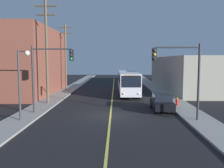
{
  "coord_description": "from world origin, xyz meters",
  "views": [
    {
      "loc": [
        0.49,
        -20.85,
        4.86
      ],
      "look_at": [
        0.0,
        8.13,
        2.0
      ],
      "focal_mm": 38.75,
      "sensor_mm": 36.0,
      "label": 1
    }
  ],
  "objects_px": {
    "parked_car_black": "(162,102)",
    "street_lamp_left": "(22,75)",
    "utility_pole_near": "(47,48)",
    "utility_pole_mid": "(66,54)",
    "traffic_signal_right_corner": "(179,67)",
    "city_bus": "(128,82)",
    "fire_hydrant": "(177,101)",
    "traffic_signal_left_corner": "(50,66)"
  },
  "relations": [
    {
      "from": "utility_pole_near",
      "to": "traffic_signal_right_corner",
      "type": "relative_size",
      "value": 1.84
    },
    {
      "from": "utility_pole_near",
      "to": "utility_pole_mid",
      "type": "relative_size",
      "value": 1.06
    },
    {
      "from": "fire_hydrant",
      "to": "utility_pole_near",
      "type": "bearing_deg",
      "value": 175.11
    },
    {
      "from": "utility_pole_near",
      "to": "utility_pole_mid",
      "type": "height_order",
      "value": "utility_pole_near"
    },
    {
      "from": "parked_car_black",
      "to": "utility_pole_mid",
      "type": "relative_size",
      "value": 0.43
    },
    {
      "from": "utility_pole_near",
      "to": "fire_hydrant",
      "type": "bearing_deg",
      "value": -4.89
    },
    {
      "from": "traffic_signal_right_corner",
      "to": "city_bus",
      "type": "bearing_deg",
      "value": 101.7
    },
    {
      "from": "parked_car_black",
      "to": "fire_hydrant",
      "type": "bearing_deg",
      "value": 44.23
    },
    {
      "from": "utility_pole_mid",
      "to": "traffic_signal_left_corner",
      "type": "distance_m",
      "value": 17.4
    },
    {
      "from": "traffic_signal_right_corner",
      "to": "parked_car_black",
      "type": "bearing_deg",
      "value": 96.95
    },
    {
      "from": "traffic_signal_left_corner",
      "to": "fire_hydrant",
      "type": "distance_m",
      "value": 13.31
    },
    {
      "from": "utility_pole_mid",
      "to": "street_lamp_left",
      "type": "height_order",
      "value": "utility_pole_mid"
    },
    {
      "from": "utility_pole_near",
      "to": "fire_hydrant",
      "type": "relative_size",
      "value": 13.15
    },
    {
      "from": "traffic_signal_left_corner",
      "to": "traffic_signal_right_corner",
      "type": "xyz_separation_m",
      "value": [
        10.82,
        -2.5,
        0.0
      ]
    },
    {
      "from": "street_lamp_left",
      "to": "parked_car_black",
      "type": "bearing_deg",
      "value": 21.06
    },
    {
      "from": "traffic_signal_left_corner",
      "to": "parked_car_black",
      "type": "bearing_deg",
      "value": 9.3
    },
    {
      "from": "fire_hydrant",
      "to": "traffic_signal_left_corner",
      "type": "bearing_deg",
      "value": -163.69
    },
    {
      "from": "traffic_signal_right_corner",
      "to": "utility_pole_near",
      "type": "bearing_deg",
      "value": 149.65
    },
    {
      "from": "parked_car_black",
      "to": "street_lamp_left",
      "type": "xyz_separation_m",
      "value": [
        -11.73,
        -4.52,
        2.9
      ]
    },
    {
      "from": "traffic_signal_left_corner",
      "to": "traffic_signal_right_corner",
      "type": "height_order",
      "value": "same"
    },
    {
      "from": "parked_car_black",
      "to": "street_lamp_left",
      "type": "height_order",
      "value": "street_lamp_left"
    },
    {
      "from": "utility_pole_mid",
      "to": "traffic_signal_right_corner",
      "type": "xyz_separation_m",
      "value": [
        12.97,
        -19.69,
        -1.59
      ]
    },
    {
      "from": "utility_pole_near",
      "to": "traffic_signal_left_corner",
      "type": "bearing_deg",
      "value": -71.42
    },
    {
      "from": "utility_pole_near",
      "to": "traffic_signal_right_corner",
      "type": "distance_m",
      "value": 14.52
    },
    {
      "from": "city_bus",
      "to": "traffic_signal_left_corner",
      "type": "relative_size",
      "value": 2.03
    },
    {
      "from": "parked_car_black",
      "to": "fire_hydrant",
      "type": "distance_m",
      "value": 2.73
    },
    {
      "from": "city_bus",
      "to": "parked_car_black",
      "type": "bearing_deg",
      "value": -76.57
    },
    {
      "from": "utility_pole_near",
      "to": "traffic_signal_right_corner",
      "type": "bearing_deg",
      "value": -30.35
    },
    {
      "from": "traffic_signal_right_corner",
      "to": "street_lamp_left",
      "type": "height_order",
      "value": "traffic_signal_right_corner"
    },
    {
      "from": "utility_pole_mid",
      "to": "city_bus",
      "type": "bearing_deg",
      "value": -23.25
    },
    {
      "from": "parked_car_black",
      "to": "utility_pole_near",
      "type": "bearing_deg",
      "value": 165.48
    },
    {
      "from": "utility_pole_near",
      "to": "city_bus",
      "type": "bearing_deg",
      "value": 41.75
    },
    {
      "from": "parked_car_black",
      "to": "fire_hydrant",
      "type": "xyz_separation_m",
      "value": [
        1.95,
        1.9,
        -0.26
      ]
    },
    {
      "from": "utility_pole_mid",
      "to": "traffic_signal_right_corner",
      "type": "distance_m",
      "value": 23.63
    },
    {
      "from": "city_bus",
      "to": "utility_pole_near",
      "type": "relative_size",
      "value": 1.1
    },
    {
      "from": "utility_pole_near",
      "to": "fire_hydrant",
      "type": "distance_m",
      "value": 15.0
    },
    {
      "from": "city_bus",
      "to": "fire_hydrant",
      "type": "xyz_separation_m",
      "value": [
        4.65,
        -9.41,
        -1.23
      ]
    },
    {
      "from": "parked_car_black",
      "to": "utility_pole_near",
      "type": "distance_m",
      "value": 13.42
    },
    {
      "from": "parked_car_black",
      "to": "traffic_signal_left_corner",
      "type": "height_order",
      "value": "traffic_signal_left_corner"
    },
    {
      "from": "street_lamp_left",
      "to": "traffic_signal_left_corner",
      "type": "bearing_deg",
      "value": 63.39
    },
    {
      "from": "utility_pole_mid",
      "to": "traffic_signal_right_corner",
      "type": "relative_size",
      "value": 1.74
    },
    {
      "from": "traffic_signal_left_corner",
      "to": "traffic_signal_right_corner",
      "type": "distance_m",
      "value": 11.11
    }
  ]
}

